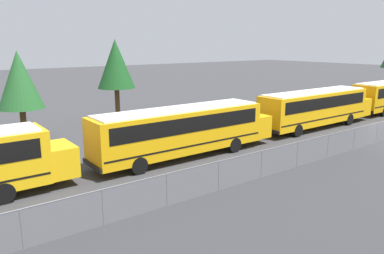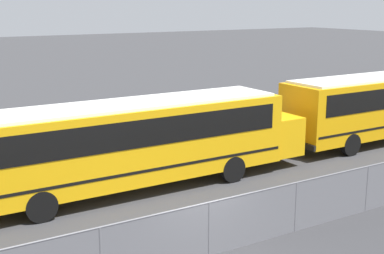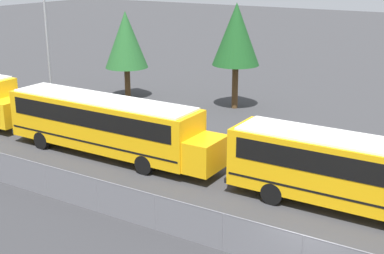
# 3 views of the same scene
# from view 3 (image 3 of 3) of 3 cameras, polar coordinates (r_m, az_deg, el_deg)

# --- Properties ---
(school_bus_2) EXTENTS (13.16, 2.54, 3.21)m
(school_bus_2) POSITION_cam_3_polar(r_m,az_deg,el_deg) (29.23, -9.13, 0.52)
(school_bus_2) COLOR #EDA80F
(school_bus_2) RESTS_ON ground_plane
(school_bus_3) EXTENTS (13.16, 2.54, 3.21)m
(school_bus_3) POSITION_cam_3_polar(r_m,az_deg,el_deg) (23.25, 18.67, -4.70)
(school_bus_3) COLOR #EDA80F
(school_bus_3) RESTS_ON ground_plane
(light_pole) EXTENTS (0.60, 0.24, 8.24)m
(light_pole) POSITION_cam_3_polar(r_m,az_deg,el_deg) (40.55, -15.16, 8.60)
(light_pole) COLOR gray
(light_pole) RESTS_ON ground_plane
(tree_0) EXTENTS (3.34, 3.34, 7.52)m
(tree_0) POSITION_cam_3_polar(r_m,az_deg,el_deg) (37.96, 4.74, 9.79)
(tree_0) COLOR #51381E
(tree_0) RESTS_ON ground_plane
(tree_1) EXTENTS (3.27, 3.27, 6.65)m
(tree_1) POSITION_cam_3_polar(r_m,az_deg,el_deg) (41.29, -7.06, 9.20)
(tree_1) COLOR #51381E
(tree_1) RESTS_ON ground_plane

